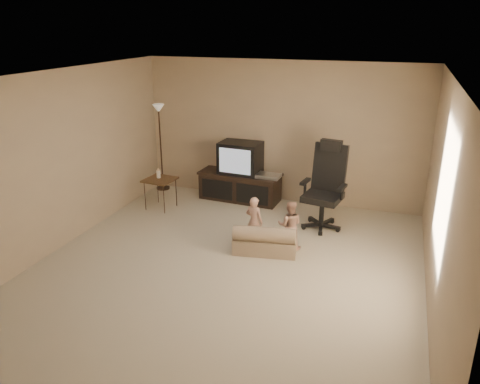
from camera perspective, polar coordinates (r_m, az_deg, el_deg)
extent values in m
plane|color=beige|center=(6.32, -1.65, -9.28)|extent=(5.50, 5.50, 0.00)
plane|color=silver|center=(5.54, -1.92, 13.87)|extent=(5.50, 5.50, 0.00)
plane|color=tan|center=(8.34, 5.01, 7.21)|extent=(5.00, 0.00, 5.00)
plane|color=tan|center=(3.61, -17.85, -11.79)|extent=(5.00, 0.00, 5.00)
plane|color=tan|center=(7.06, -21.13, 3.54)|extent=(0.00, 5.50, 5.50)
plane|color=tan|center=(5.49, 23.43, -1.33)|extent=(0.00, 5.50, 5.50)
cube|color=black|center=(8.57, 0.01, 0.55)|extent=(1.47, 0.60, 0.46)
cube|color=black|center=(8.49, 0.01, 2.22)|extent=(1.51, 0.64, 0.04)
cube|color=black|center=(8.48, -2.80, 0.33)|extent=(0.60, 0.06, 0.35)
cube|color=black|center=(8.22, 1.49, -0.29)|extent=(0.60, 0.06, 0.35)
cube|color=black|center=(8.42, 0.06, 4.22)|extent=(0.75, 0.56, 0.57)
cube|color=white|center=(8.19, -0.65, 3.76)|extent=(0.59, 0.05, 0.44)
cube|color=silver|center=(8.24, 3.51, 1.99)|extent=(0.43, 0.31, 0.06)
cylinder|color=black|center=(7.47, 9.92, -2.44)|extent=(0.08, 0.08, 0.44)
cube|color=black|center=(7.38, 10.04, -0.62)|extent=(0.63, 0.63, 0.10)
cube|color=black|center=(7.49, 10.88, 2.91)|extent=(0.55, 0.28, 0.77)
cube|color=black|center=(7.39, 11.07, 5.60)|extent=(0.34, 0.16, 0.18)
cube|color=black|center=(7.40, 7.97, 1.27)|extent=(0.13, 0.32, 0.04)
cube|color=black|center=(7.23, 12.36, 0.53)|extent=(0.13, 0.32, 0.04)
cube|color=brown|center=(8.20, -9.74, 1.49)|extent=(0.53, 0.53, 0.03)
cylinder|color=#312015|center=(8.25, -11.51, -0.45)|extent=(0.01, 0.01, 0.53)
cylinder|color=#312015|center=(8.03, -9.26, -0.86)|extent=(0.01, 0.01, 0.53)
cylinder|color=#312015|center=(8.54, -9.99, 0.38)|extent=(0.01, 0.01, 0.53)
cylinder|color=#312015|center=(8.34, -7.79, 0.00)|extent=(0.01, 0.01, 0.53)
cylinder|color=beige|center=(8.23, -9.91, 2.16)|extent=(0.07, 0.07, 0.14)
cone|color=beige|center=(8.20, -9.94, 2.77)|extent=(0.05, 0.05, 0.05)
cylinder|color=#312015|center=(9.33, -9.35, 0.49)|extent=(0.26, 0.26, 0.03)
cylinder|color=#312015|center=(9.10, -9.62, 5.11)|extent=(0.03, 0.03, 1.56)
cone|color=beige|center=(8.93, -9.92, 10.02)|extent=(0.22, 0.22, 0.15)
cube|color=tan|center=(6.73, 3.09, -6.26)|extent=(0.95, 0.62, 0.23)
cylinder|color=tan|center=(6.50, 2.97, -5.18)|extent=(0.89, 0.35, 0.21)
imported|color=tan|center=(6.78, 1.74, -3.61)|extent=(0.31, 0.26, 0.75)
imported|color=tan|center=(6.73, 6.08, -4.03)|extent=(0.38, 0.25, 0.73)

